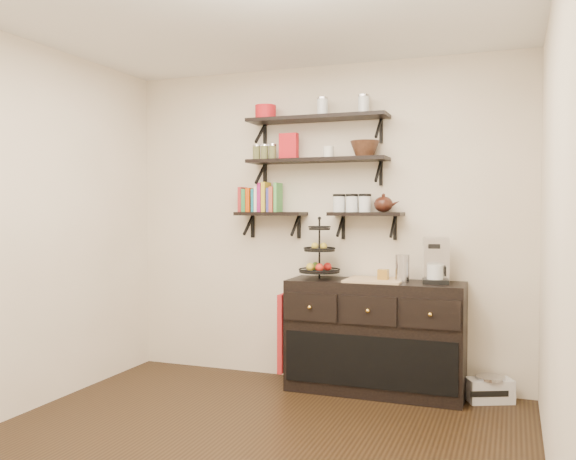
{
  "coord_description": "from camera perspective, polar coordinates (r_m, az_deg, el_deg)",
  "views": [
    {
      "loc": [
        1.56,
        -3.27,
        1.48
      ],
      "look_at": [
        -0.08,
        1.15,
        1.31
      ],
      "focal_mm": 38.0,
      "sensor_mm": 36.0,
      "label": 1
    }
  ],
  "objects": [
    {
      "name": "shelf_mid",
      "position": [
        5.15,
        2.72,
        6.5
      ],
      "size": [
        1.2,
        0.27,
        0.23
      ],
      "color": "black",
      "rests_on": "back_wall"
    },
    {
      "name": "coffee_maker",
      "position": [
        4.86,
        13.68,
        -2.85
      ],
      "size": [
        0.22,
        0.22,
        0.36
      ],
      "rotation": [
        0.0,
        0.0,
        0.16
      ],
      "color": "black",
      "rests_on": "sideboard"
    },
    {
      "name": "shelf_top",
      "position": [
        5.19,
        2.72,
        10.35
      ],
      "size": [
        1.2,
        0.27,
        0.23
      ],
      "color": "black",
      "rests_on": "back_wall"
    },
    {
      "name": "shelf_low_right",
      "position": [
        5.03,
        7.32,
        1.42
      ],
      "size": [
        0.6,
        0.25,
        0.23
      ],
      "color": "black",
      "rests_on": "back_wall"
    },
    {
      "name": "floor",
      "position": [
        3.91,
        -5.02,
        -20.2
      ],
      "size": [
        3.5,
        3.5,
        0.0
      ],
      "primitive_type": "plane",
      "color": "black",
      "rests_on": "ground"
    },
    {
      "name": "candle",
      "position": [
        4.91,
        8.9,
        -4.12
      ],
      "size": [
        0.08,
        0.08,
        0.08
      ],
      "primitive_type": "cube",
      "color": "olive",
      "rests_on": "sideboard"
    },
    {
      "name": "teapot",
      "position": [
        5.0,
        8.92,
        2.53
      ],
      "size": [
        0.2,
        0.15,
        0.15
      ],
      "primitive_type": null,
      "rotation": [
        0.0,
        0.0,
        -0.01
      ],
      "color": "#351710",
      "rests_on": "shelf_low_right"
    },
    {
      "name": "cookbooks",
      "position": [
        5.32,
        -2.48,
        2.93
      ],
      "size": [
        0.36,
        0.15,
        0.26
      ],
      "color": "#A7282A",
      "rests_on": "shelf_low_left"
    },
    {
      "name": "ramekins",
      "position": [
        5.12,
        3.81,
        7.27
      ],
      "size": [
        0.09,
        0.09,
        0.1
      ],
      "primitive_type": "cylinder",
      "color": "white",
      "rests_on": "shelf_mid"
    },
    {
      "name": "radio",
      "position": [
        5.05,
        18.38,
        -13.97
      ],
      "size": [
        0.37,
        0.3,
        0.2
      ],
      "rotation": [
        0.0,
        0.0,
        0.41
      ],
      "color": "silver",
      "rests_on": "floor"
    },
    {
      "name": "thermal_carafe",
      "position": [
        4.86,
        10.65,
        -3.56
      ],
      "size": [
        0.11,
        0.11,
        0.22
      ],
      "primitive_type": "cylinder",
      "color": "silver",
      "rests_on": "sideboard"
    },
    {
      "name": "sideboard",
      "position": [
        5.0,
        8.12,
        -9.85
      ],
      "size": [
        1.4,
        0.5,
        0.92
      ],
      "color": "black",
      "rests_on": "floor"
    },
    {
      "name": "apron",
      "position": [
        5.11,
        -0.26,
        -9.49
      ],
      "size": [
        0.04,
        0.28,
        0.64
      ],
      "primitive_type": "cube",
      "color": "#9B2010",
      "rests_on": "sideboard"
    },
    {
      "name": "shelf_low_left",
      "position": [
        5.29,
        -1.59,
        1.46
      ],
      "size": [
        0.6,
        0.25,
        0.23
      ],
      "color": "black",
      "rests_on": "back_wall"
    },
    {
      "name": "glass_canisters",
      "position": [
        5.06,
        5.99,
        2.41
      ],
      "size": [
        0.32,
        0.1,
        0.13
      ],
      "color": "silver",
      "rests_on": "shelf_low_right"
    },
    {
      "name": "recipe_box",
      "position": [
        5.24,
        0.07,
        7.83
      ],
      "size": [
        0.16,
        0.07,
        0.22
      ],
      "primitive_type": "cube",
      "rotation": [
        0.0,
        0.0,
        -0.07
      ],
      "color": "red",
      "rests_on": "shelf_mid"
    },
    {
      "name": "red_pot",
      "position": [
        5.35,
        -2.11,
        10.94
      ],
      "size": [
        0.18,
        0.18,
        0.12
      ],
      "primitive_type": "cylinder",
      "color": "red",
      "rests_on": "shelf_top"
    },
    {
      "name": "ceiling",
      "position": [
        3.82,
        -5.15,
        20.64
      ],
      "size": [
        3.5,
        3.5,
        0.02
      ],
      "primitive_type": "cube",
      "color": "white",
      "rests_on": "back_wall"
    },
    {
      "name": "left_wall",
      "position": [
        4.65,
        -24.93,
        0.24
      ],
      "size": [
        0.02,
        3.5,
        2.7
      ],
      "primitive_type": "cube",
      "color": "white",
      "rests_on": "ground"
    },
    {
      "name": "walnut_bowl",
      "position": [
        5.04,
        7.2,
        7.53
      ],
      "size": [
        0.24,
        0.24,
        0.13
      ],
      "primitive_type": null,
      "color": "black",
      "rests_on": "shelf_mid"
    },
    {
      "name": "fruit_stand",
      "position": [
        5.04,
        3.0,
        -2.66
      ],
      "size": [
        0.33,
        0.33,
        0.49
      ],
      "rotation": [
        0.0,
        0.0,
        -0.24
      ],
      "color": "black",
      "rests_on": "sideboard"
    },
    {
      "name": "right_wall",
      "position": [
        3.28,
        23.72,
        -0.4
      ],
      "size": [
        0.02,
        3.5,
        2.7
      ],
      "primitive_type": "cube",
      "color": "white",
      "rests_on": "ground"
    },
    {
      "name": "back_wall",
      "position": [
        5.26,
        3.14,
        0.61
      ],
      "size": [
        3.5,
        0.02,
        2.7
      ],
      "primitive_type": "cube",
      "color": "white",
      "rests_on": "ground"
    }
  ]
}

